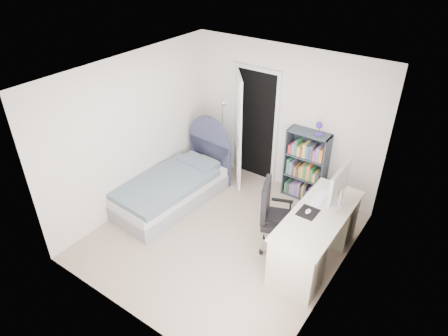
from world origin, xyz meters
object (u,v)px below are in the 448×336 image
Objects in this scene: nightstand at (216,159)px; bed at (174,187)px; floor_lamp at (223,144)px; office_chair at (274,214)px; bookcase at (306,168)px; desk at (316,235)px.

bed is at bearing -95.36° from nightstand.
floor_lamp is (0.04, 0.18, 0.24)m from nightstand.
bed is 1.96m from office_chair.
bed reaches higher than nightstand.
nightstand is (0.10, 1.04, 0.08)m from bed.
nightstand is 0.30m from floor_lamp.
bookcase reaches higher than desk.
bookcase is (1.59, 0.15, -0.03)m from floor_lamp.
bed is 1.26m from floor_lamp.
office_chair is at bearing -35.80° from floor_lamp.
floor_lamp is 1.00× the size of bookcase.
bookcase is 0.87× the size of desk.
floor_lamp is at bearing 144.20° from office_chair.
desk reaches higher than office_chair.
floor_lamp is at bearing 153.93° from desk.
nightstand is 0.38× the size of bookcase.
floor_lamp is at bearing -174.53° from bookcase.
bookcase is (1.73, 1.37, 0.28)m from bed.
nightstand is 1.68m from bookcase.
office_chair is (0.20, -1.44, 0.05)m from bookcase.
bookcase is at bearing 97.91° from office_chair.
office_chair is at bearing -31.30° from nightstand.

